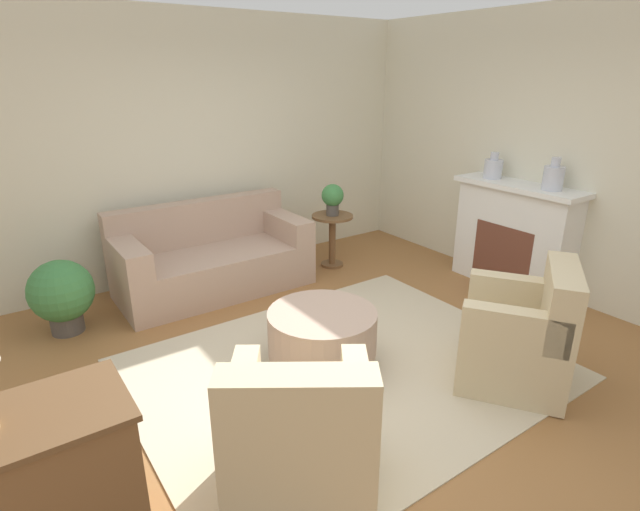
# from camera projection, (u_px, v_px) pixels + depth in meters

# --- Properties ---
(ground_plane) EXTENTS (16.00, 16.00, 0.00)m
(ground_plane) POSITION_uv_depth(u_px,v_px,m) (345.00, 369.00, 3.89)
(ground_plane) COLOR #996638
(wall_back) EXTENTS (9.21, 0.12, 2.80)m
(wall_back) POSITION_uv_depth(u_px,v_px,m) (198.00, 148.00, 5.45)
(wall_back) COLOR beige
(wall_back) RESTS_ON ground_plane
(wall_right) EXTENTS (0.12, 9.28, 2.80)m
(wall_right) POSITION_uv_depth(u_px,v_px,m) (567.00, 157.00, 4.85)
(wall_right) COLOR beige
(wall_right) RESTS_ON ground_plane
(rug) EXTENTS (3.10, 2.47, 0.01)m
(rug) POSITION_uv_depth(u_px,v_px,m) (345.00, 369.00, 3.89)
(rug) COLOR beige
(rug) RESTS_ON ground_plane
(couch) EXTENTS (1.95, 0.90, 0.90)m
(couch) POSITION_uv_depth(u_px,v_px,m) (212.00, 259.00, 5.24)
(couch) COLOR tan
(couch) RESTS_ON ground_plane
(armchair_left) EXTENTS (1.02, 1.02, 0.92)m
(armchair_left) POSITION_uv_depth(u_px,v_px,m) (300.00, 443.00, 2.59)
(armchair_left) COLOR #C6B289
(armchair_left) RESTS_ON rug
(armchair_right) EXTENTS (1.02, 1.02, 0.92)m
(armchair_right) POSITION_uv_depth(u_px,v_px,m) (521.00, 337.00, 3.62)
(armchair_right) COLOR #C6B289
(armchair_right) RESTS_ON rug
(ottoman_table) EXTENTS (0.84, 0.84, 0.46)m
(ottoman_table) POSITION_uv_depth(u_px,v_px,m) (322.00, 332.00, 3.84)
(ottoman_table) COLOR tan
(ottoman_table) RESTS_ON rug
(side_table) EXTENTS (0.48, 0.48, 0.62)m
(side_table) POSITION_uv_depth(u_px,v_px,m) (332.00, 232.00, 5.83)
(side_table) COLOR brown
(side_table) RESTS_ON ground_plane
(fireplace) EXTENTS (0.44, 1.33, 1.12)m
(fireplace) POSITION_uv_depth(u_px,v_px,m) (514.00, 234.00, 5.23)
(fireplace) COLOR white
(fireplace) RESTS_ON ground_plane
(vase_mantel_near) EXTENTS (0.19, 0.19, 0.27)m
(vase_mantel_near) POSITION_uv_depth(u_px,v_px,m) (493.00, 168.00, 5.26)
(vase_mantel_near) COLOR silver
(vase_mantel_near) RESTS_ON fireplace
(vase_mantel_far) EXTENTS (0.19, 0.19, 0.31)m
(vase_mantel_far) POSITION_uv_depth(u_px,v_px,m) (553.00, 177.00, 4.73)
(vase_mantel_far) COLOR silver
(vase_mantel_far) RESTS_ON fireplace
(potted_plant_on_side_table) EXTENTS (0.25, 0.25, 0.36)m
(potted_plant_on_side_table) POSITION_uv_depth(u_px,v_px,m) (333.00, 197.00, 5.68)
(potted_plant_on_side_table) COLOR #4C4742
(potted_plant_on_side_table) RESTS_ON side_table
(potted_plant_floor) EXTENTS (0.54, 0.54, 0.67)m
(potted_plant_floor) POSITION_uv_depth(u_px,v_px,m) (62.00, 293.00, 4.33)
(potted_plant_floor) COLOR #4C4742
(potted_plant_floor) RESTS_ON ground_plane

